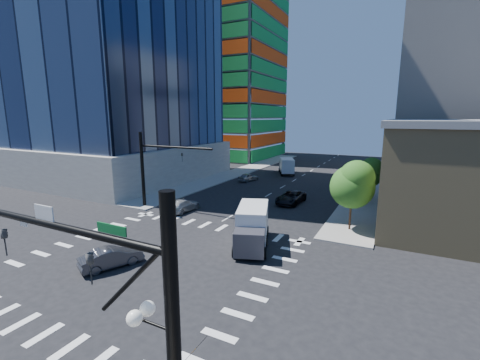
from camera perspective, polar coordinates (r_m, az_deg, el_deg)
The scene contains 16 objects.
ground at distance 26.30m, azimuth -15.45°, elevation -13.75°, with size 160.00×160.00×0.00m, color black.
road_markings at distance 26.30m, azimuth -15.45°, elevation -13.74°, with size 20.00×20.00×0.01m, color silver.
sidewalk_ne at distance 58.53m, azimuth 22.56°, elevation -0.38°, with size 5.00×60.00×0.15m, color gray.
sidewalk_nw at distance 65.18m, azimuth 0.14°, elevation 1.57°, with size 5.00×60.00×0.15m, color gray.
construction_building at distance 91.68m, azimuth -2.13°, elevation 19.72°, with size 25.16×34.50×70.60m.
bg_building_ne at distance 73.22m, azimuth 36.00°, elevation 11.49°, with size 24.00×30.00×28.00m, color slate.
signal_mast_se at distance 10.18m, azimuth -16.07°, elevation -24.65°, with size 10.51×2.48×9.00m.
signal_mast_nw at distance 39.54m, azimuth -15.44°, elevation 2.88°, with size 10.20×0.40×9.00m.
tree_south at distance 32.13m, azimuth 19.55°, elevation -0.65°, with size 4.16×4.16×6.82m.
tree_north at distance 43.98m, azimuth 21.97°, elevation 1.28°, with size 3.54×3.52×5.78m.
car_nb_far at distance 41.65m, azimuth 9.03°, elevation -3.06°, with size 2.60×5.63×1.57m, color black.
car_sb_near at distance 38.30m, azimuth -10.13°, elevation -4.46°, with size 1.99×4.89×1.42m, color silver.
car_sb_mid at distance 55.46m, azimuth 1.46°, elevation 0.53°, with size 1.64×4.08×1.39m, color #969A9D.
car_sb_cross at distance 26.08m, azimuth -21.87°, elevation -12.63°, with size 1.55×4.45×1.47m, color #424145.
box_truck_near at distance 27.57m, azimuth 2.12°, elevation -8.88°, with size 4.67×6.81×3.29m.
box_truck_far at distance 62.89m, azimuth 8.24°, elevation 2.31°, with size 4.78×6.47×3.12m.
Camera 1 is at (16.46, -17.39, 10.89)m, focal length 24.00 mm.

